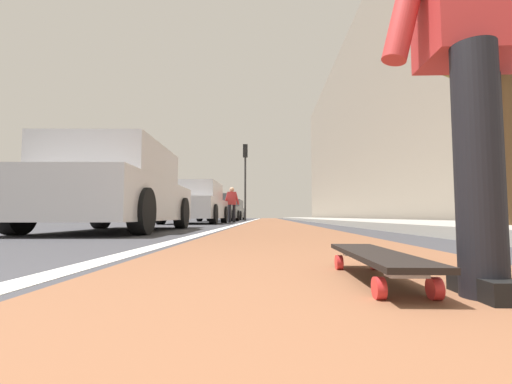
{
  "coord_description": "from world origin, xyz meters",
  "views": [
    {
      "loc": [
        -0.46,
        0.24,
        0.26
      ],
      "look_at": [
        8.76,
        0.54,
        0.91
      ],
      "focal_mm": 24.27,
      "sensor_mm": 36.0,
      "label": 1
    }
  ],
  "objects_px": {
    "skateboard": "(376,258)",
    "traffic_light": "(245,168)",
    "parked_car_far": "(220,208)",
    "skater_person": "(478,31)",
    "pedestrian_distant": "(232,202)",
    "parked_car_near": "(117,190)",
    "parked_car_mid": "(196,204)",
    "parked_car_end": "(231,210)"
  },
  "relations": [
    {
      "from": "skater_person",
      "to": "parked_car_mid",
      "type": "height_order",
      "value": "skater_person"
    },
    {
      "from": "parked_car_near",
      "to": "pedestrian_distant",
      "type": "height_order",
      "value": "pedestrian_distant"
    },
    {
      "from": "parked_car_mid",
      "to": "parked_car_far",
      "type": "height_order",
      "value": "parked_car_mid"
    },
    {
      "from": "parked_car_end",
      "to": "traffic_light",
      "type": "relative_size",
      "value": 0.98
    },
    {
      "from": "skater_person",
      "to": "pedestrian_distant",
      "type": "xyz_separation_m",
      "value": [
        13.82,
        2.32,
        -0.06
      ]
    },
    {
      "from": "skater_person",
      "to": "traffic_light",
      "type": "height_order",
      "value": "traffic_light"
    },
    {
      "from": "skateboard",
      "to": "parked_car_far",
      "type": "bearing_deg",
      "value": 9.83
    },
    {
      "from": "parked_car_near",
      "to": "parked_car_far",
      "type": "xyz_separation_m",
      "value": [
        13.12,
        -0.01,
        -0.02
      ]
    },
    {
      "from": "parked_car_end",
      "to": "parked_car_far",
      "type": "bearing_deg",
      "value": -179.25
    },
    {
      "from": "traffic_light",
      "to": "parked_car_end",
      "type": "bearing_deg",
      "value": 17.13
    },
    {
      "from": "parked_car_end",
      "to": "pedestrian_distant",
      "type": "relative_size",
      "value": 3.02
    },
    {
      "from": "skateboard",
      "to": "parked_car_end",
      "type": "relative_size",
      "value": 0.18
    },
    {
      "from": "parked_car_near",
      "to": "skateboard",
      "type": "bearing_deg",
      "value": -146.12
    },
    {
      "from": "pedestrian_distant",
      "to": "parked_car_near",
      "type": "bearing_deg",
      "value": 173.09
    },
    {
      "from": "skateboard",
      "to": "skater_person",
      "type": "relative_size",
      "value": 0.51
    },
    {
      "from": "skater_person",
      "to": "traffic_light",
      "type": "xyz_separation_m",
      "value": [
        19.97,
        2.12,
        2.3
      ]
    },
    {
      "from": "parked_car_far",
      "to": "pedestrian_distant",
      "type": "relative_size",
      "value": 2.76
    },
    {
      "from": "skater_person",
      "to": "pedestrian_distant",
      "type": "distance_m",
      "value": 14.01
    },
    {
      "from": "traffic_light",
      "to": "pedestrian_distant",
      "type": "relative_size",
      "value": 3.07
    },
    {
      "from": "skater_person",
      "to": "parked_car_mid",
      "type": "xyz_separation_m",
      "value": [
        11.33,
        3.39,
        -0.22
      ]
    },
    {
      "from": "skateboard",
      "to": "pedestrian_distant",
      "type": "relative_size",
      "value": 0.55
    },
    {
      "from": "skater_person",
      "to": "parked_car_near",
      "type": "height_order",
      "value": "skater_person"
    },
    {
      "from": "parked_car_near",
      "to": "parked_car_mid",
      "type": "distance_m",
      "value": 6.6
    },
    {
      "from": "pedestrian_distant",
      "to": "skater_person",
      "type": "bearing_deg",
      "value": -170.47
    },
    {
      "from": "skater_person",
      "to": "parked_car_near",
      "type": "distance_m",
      "value": 5.84
    },
    {
      "from": "skater_person",
      "to": "pedestrian_distant",
      "type": "height_order",
      "value": "skater_person"
    },
    {
      "from": "skateboard",
      "to": "parked_car_end",
      "type": "xyz_separation_m",
      "value": [
        24.28,
        3.15,
        0.62
      ]
    },
    {
      "from": "parked_car_far",
      "to": "parked_car_mid",
      "type": "bearing_deg",
      "value": -179.85
    },
    {
      "from": "parked_car_end",
      "to": "pedestrian_distant",
      "type": "height_order",
      "value": "pedestrian_distant"
    },
    {
      "from": "parked_car_far",
      "to": "skateboard",
      "type": "bearing_deg",
      "value": -170.17
    },
    {
      "from": "skater_person",
      "to": "parked_car_end",
      "type": "height_order",
      "value": "skater_person"
    },
    {
      "from": "parked_car_mid",
      "to": "parked_car_far",
      "type": "relative_size",
      "value": 1.02
    },
    {
      "from": "parked_car_mid",
      "to": "parked_car_end",
      "type": "height_order",
      "value": "parked_car_mid"
    },
    {
      "from": "parked_car_mid",
      "to": "pedestrian_distant",
      "type": "height_order",
      "value": "pedestrian_distant"
    },
    {
      "from": "skateboard",
      "to": "traffic_light",
      "type": "xyz_separation_m",
      "value": [
        19.82,
        1.78,
        3.15
      ]
    },
    {
      "from": "pedestrian_distant",
      "to": "skateboard",
      "type": "bearing_deg",
      "value": -171.78
    },
    {
      "from": "parked_car_near",
      "to": "traffic_light",
      "type": "distance_m",
      "value": 15.5
    },
    {
      "from": "parked_car_end",
      "to": "parked_car_mid",
      "type": "bearing_deg",
      "value": -179.54
    },
    {
      "from": "parked_car_far",
      "to": "pedestrian_distant",
      "type": "bearing_deg",
      "value": -164.84
    },
    {
      "from": "parked_car_far",
      "to": "traffic_light",
      "type": "bearing_deg",
      "value": -31.26
    },
    {
      "from": "skateboard",
      "to": "skater_person",
      "type": "distance_m",
      "value": 0.92
    },
    {
      "from": "skateboard",
      "to": "parked_car_far",
      "type": "xyz_separation_m",
      "value": [
        17.7,
        3.07,
        0.61
      ]
    }
  ]
}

